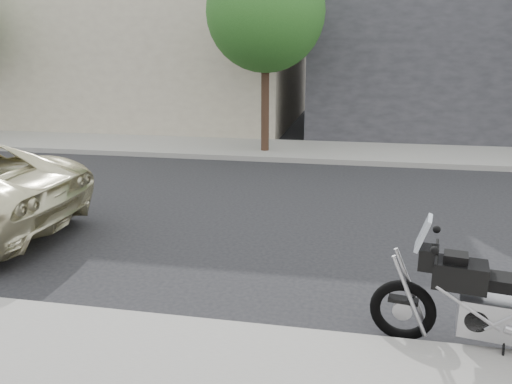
# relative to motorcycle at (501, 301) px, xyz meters

# --- Properties ---
(ground) EXTENTS (120.00, 120.00, 0.00)m
(ground) POSITION_rel_motorcycle_xyz_m (2.15, -3.90, -0.62)
(ground) COLOR black
(ground) RESTS_ON ground
(far_sidewalk) EXTENTS (44.00, 3.00, 0.15)m
(far_sidewalk) POSITION_rel_motorcycle_xyz_m (2.15, -10.40, -0.55)
(far_sidewalk) COLOR gray
(far_sidewalk) RESTS_ON ground
(far_building_cream) EXTENTS (14.00, 11.00, 8.00)m
(far_building_cream) POSITION_rel_motorcycle_xyz_m (11.15, -17.40, 3.38)
(far_building_cream) COLOR #A09480
(far_building_cream) RESTS_ON ground
(street_tree_mid) EXTENTS (3.40, 3.40, 5.70)m
(street_tree_mid) POSITION_rel_motorcycle_xyz_m (4.15, -9.90, 3.52)
(street_tree_mid) COLOR #382419
(street_tree_mid) RESTS_ON far_sidewalk
(motorcycle) EXTENTS (2.26, 0.79, 1.44)m
(motorcycle) POSITION_rel_motorcycle_xyz_m (0.00, 0.00, 0.00)
(motorcycle) COLOR black
(motorcycle) RESTS_ON ground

